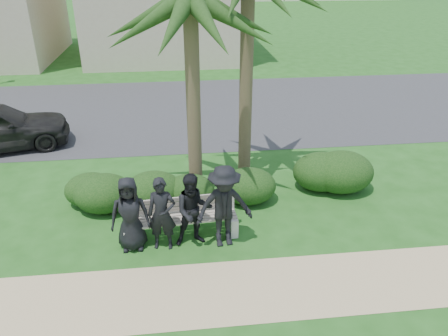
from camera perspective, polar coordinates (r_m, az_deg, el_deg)
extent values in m
plane|color=#1C4E16|center=(9.27, -1.71, -8.40)|extent=(160.00, 160.00, 0.00)
cube|color=tan|center=(7.87, -0.51, -15.87)|extent=(30.00, 1.60, 0.01)
cube|color=#2D2D30|center=(16.47, -4.17, 7.64)|extent=(160.00, 8.00, 0.01)
cube|color=#A69A8B|center=(8.93, -5.64, -6.72)|extent=(2.31, 0.69, 0.04)
cube|color=#A69A8B|center=(9.00, -5.75, -4.67)|extent=(2.28, 0.21, 0.27)
cube|color=beige|center=(9.12, -12.34, -8.17)|extent=(0.19, 0.53, 0.42)
cube|color=beige|center=(9.11, 1.17, -7.48)|extent=(0.19, 0.53, 0.42)
imported|color=black|center=(8.62, -12.17, -5.90)|extent=(0.77, 0.51, 1.54)
imported|color=black|center=(8.52, -8.11, -5.99)|extent=(0.59, 0.42, 1.52)
imported|color=black|center=(8.56, -4.01, -5.52)|extent=(0.81, 0.67, 1.54)
imported|color=black|center=(8.46, 0.03, -5.09)|extent=(1.19, 0.78, 1.73)
ellipsoid|color=black|center=(10.19, -15.48, -3.08)|extent=(1.34, 1.10, 0.87)
ellipsoid|color=black|center=(10.52, -17.02, -2.62)|extent=(1.19, 0.98, 0.77)
ellipsoid|color=black|center=(10.04, -4.58, -2.92)|extent=(1.17, 0.97, 0.77)
ellipsoid|color=black|center=(10.17, 3.23, -2.23)|extent=(1.29, 1.06, 0.84)
ellipsoid|color=black|center=(10.97, 12.71, -0.32)|extent=(1.44, 1.19, 0.94)
ellipsoid|color=black|center=(10.99, 15.12, -0.35)|extent=(1.56, 1.29, 1.02)
ellipsoid|color=black|center=(10.06, -9.20, -2.79)|extent=(1.34, 1.10, 0.87)
cylinder|color=brown|center=(9.84, -4.01, 8.11)|extent=(0.32, 0.32, 4.42)
cylinder|color=brown|center=(10.73, 2.89, 11.07)|extent=(0.32, 0.32, 4.91)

